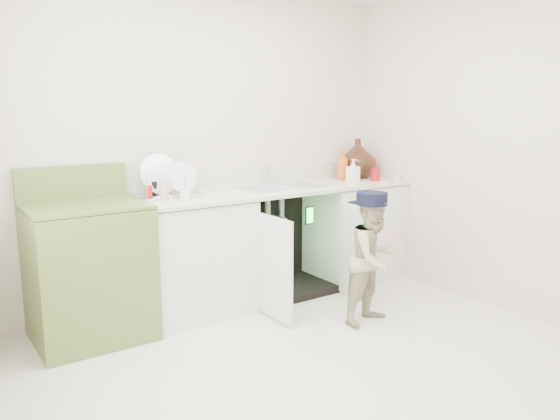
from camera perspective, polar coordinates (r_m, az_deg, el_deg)
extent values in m
plane|color=beige|center=(3.52, 4.12, -15.51)|extent=(3.50, 3.50, 0.00)
cube|color=beige|center=(4.43, -7.98, 6.68)|extent=(3.50, 2.50, 0.02)
cube|color=beige|center=(4.48, 22.16, 6.04)|extent=(2.50, 3.00, 0.02)
cube|color=silver|center=(4.20, -8.89, -4.95)|extent=(0.80, 0.60, 0.86)
cube|color=silver|center=(5.07, 7.58, -2.19)|extent=(0.80, 0.60, 0.86)
cube|color=black|center=(4.80, -1.70, -2.83)|extent=(0.80, 0.06, 0.86)
cube|color=black|center=(4.70, 0.14, -8.21)|extent=(0.80, 0.60, 0.06)
cylinder|color=gray|center=(4.62, -1.28, -3.11)|extent=(0.05, 0.05, 0.70)
cylinder|color=gray|center=(4.70, 0.15, -2.88)|extent=(0.05, 0.05, 0.70)
cylinder|color=gray|center=(4.58, -0.21, -1.05)|extent=(0.07, 0.18, 0.07)
cube|color=silver|center=(3.98, -0.47, -6.14)|extent=(0.03, 0.40, 0.76)
cube|color=silver|center=(4.46, 8.08, -4.39)|extent=(0.02, 0.40, 0.76)
cube|color=beige|center=(4.50, 0.15, 2.15)|extent=(2.44, 0.64, 0.03)
cube|color=beige|center=(4.72, -1.87, 3.66)|extent=(2.44, 0.02, 0.15)
cube|color=white|center=(4.50, 0.15, 2.28)|extent=(0.85, 0.55, 0.02)
cube|color=gray|center=(4.38, -2.05, 2.19)|extent=(0.34, 0.40, 0.01)
cube|color=gray|center=(4.61, 2.24, 2.61)|extent=(0.34, 0.40, 0.01)
cylinder|color=silver|center=(4.66, -1.40, 3.76)|extent=(0.03, 0.03, 0.17)
cylinder|color=silver|center=(4.61, -0.99, 4.61)|extent=(0.02, 0.14, 0.02)
cylinder|color=silver|center=(4.73, -0.28, 3.25)|extent=(0.04, 0.04, 0.06)
cylinder|color=white|center=(5.06, 12.74, -1.00)|extent=(0.01, 0.01, 0.70)
cube|color=white|center=(5.06, 12.17, 3.38)|extent=(0.04, 0.02, 0.06)
cube|color=silver|center=(4.14, -11.68, 1.55)|extent=(0.49, 0.33, 0.02)
cylinder|color=silver|center=(4.13, -12.39, 2.73)|extent=(0.31, 0.11, 0.29)
cylinder|color=white|center=(4.18, -10.07, 2.76)|extent=(0.24, 0.06, 0.24)
cylinder|color=silver|center=(3.96, -13.76, 2.28)|extent=(0.01, 0.01, 0.14)
cylinder|color=silver|center=(4.00, -12.45, 2.40)|extent=(0.01, 0.01, 0.14)
cylinder|color=silver|center=(4.04, -11.16, 2.53)|extent=(0.01, 0.01, 0.14)
cylinder|color=silver|center=(4.08, -9.90, 2.65)|extent=(0.01, 0.01, 0.14)
cylinder|color=silver|center=(4.12, -8.67, 2.76)|extent=(0.01, 0.01, 0.14)
imported|color=#412512|center=(5.19, 8.10, 5.37)|extent=(0.35, 0.35, 0.36)
imported|color=#E35B0B|center=(5.02, 6.57, 4.73)|extent=(0.11, 0.11, 0.28)
imported|color=white|center=(4.89, 7.63, 4.12)|extent=(0.09, 0.09, 0.20)
cylinder|color=#A60E13|center=(5.00, 9.94, 3.66)|extent=(0.08, 0.08, 0.11)
cylinder|color=#A8190E|center=(4.04, -13.56, 1.82)|extent=(0.05, 0.05, 0.10)
cylinder|color=#BDAA8A|center=(4.00, -11.99, 1.66)|extent=(0.06, 0.06, 0.08)
cylinder|color=black|center=(4.10, -13.00, 2.11)|extent=(0.04, 0.04, 0.12)
cube|color=silver|center=(3.95, -9.92, 1.70)|extent=(0.05, 0.05, 0.09)
cube|color=#587131|center=(3.90, -19.29, -6.30)|extent=(0.74, 0.65, 0.90)
cube|color=#587131|center=(3.80, -19.72, 0.43)|extent=(0.74, 0.65, 0.02)
cube|color=#587131|center=(4.05, -20.89, 2.72)|extent=(0.74, 0.06, 0.24)
cylinder|color=black|center=(3.60, -21.89, -0.33)|extent=(0.17, 0.17, 0.02)
cylinder|color=silver|center=(3.60, -21.90, -0.14)|extent=(0.20, 0.20, 0.01)
cylinder|color=black|center=(3.91, -22.95, 0.41)|extent=(0.17, 0.17, 0.02)
cylinder|color=silver|center=(3.91, -22.97, 0.58)|extent=(0.20, 0.20, 0.01)
cylinder|color=black|center=(3.70, -16.28, 0.29)|extent=(0.17, 0.17, 0.02)
cylinder|color=silver|center=(3.70, -16.29, 0.47)|extent=(0.20, 0.20, 0.01)
cylinder|color=black|center=(4.00, -17.75, 0.96)|extent=(0.17, 0.17, 0.02)
cylinder|color=silver|center=(4.00, -17.76, 1.13)|extent=(0.20, 0.20, 0.01)
imported|color=beige|center=(4.01, 9.79, -5.07)|extent=(0.51, 0.43, 0.95)
cylinder|color=black|center=(3.91, 9.99, 1.19)|extent=(0.25, 0.25, 0.09)
cube|color=black|center=(3.98, 8.81, 0.86)|extent=(0.18, 0.12, 0.01)
cube|color=black|center=(4.27, 3.09, -0.56)|extent=(0.07, 0.01, 0.14)
cube|color=#26F23F|center=(4.27, 3.15, -0.57)|extent=(0.06, 0.00, 0.12)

